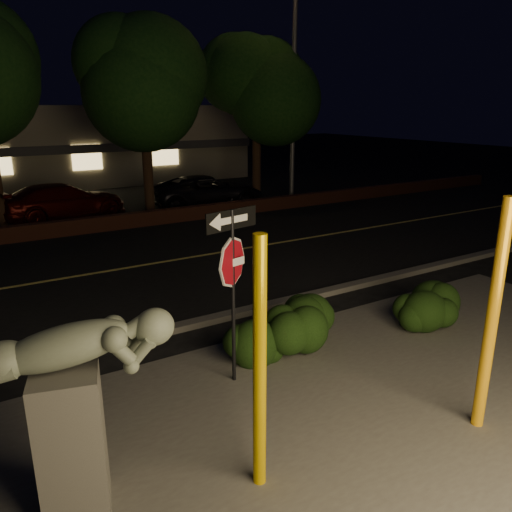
{
  "coord_description": "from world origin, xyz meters",
  "views": [
    {
      "loc": [
        -3.71,
        -5.03,
        3.98
      ],
      "look_at": [
        0.39,
        1.7,
        1.6
      ],
      "focal_mm": 35.0,
      "sensor_mm": 36.0,
      "label": 1
    }
  ],
  "objects_px": {
    "yellow_pole_right": "(492,319)",
    "sculpture": "(71,398)",
    "yellow_pole_left": "(260,368)",
    "parked_car_dark": "(207,191)",
    "streetlight": "(290,61)",
    "signpost": "(233,263)",
    "parked_car_darkred": "(63,201)"
  },
  "relations": [
    {
      "from": "yellow_pole_right",
      "to": "parked_car_darkred",
      "type": "relative_size",
      "value": 0.67
    },
    {
      "from": "yellow_pole_right",
      "to": "sculpture",
      "type": "xyz_separation_m",
      "value": [
        -4.7,
        1.21,
        -0.19
      ]
    },
    {
      "from": "sculpture",
      "to": "parked_car_dark",
      "type": "relative_size",
      "value": 0.47
    },
    {
      "from": "yellow_pole_right",
      "to": "parked_car_dark",
      "type": "relative_size",
      "value": 0.66
    },
    {
      "from": "sculpture",
      "to": "parked_car_darkred",
      "type": "height_order",
      "value": "sculpture"
    },
    {
      "from": "sculpture",
      "to": "signpost",
      "type": "bearing_deg",
      "value": 43.49
    },
    {
      "from": "yellow_pole_left",
      "to": "parked_car_darkred",
      "type": "distance_m",
      "value": 15.15
    },
    {
      "from": "sculpture",
      "to": "parked_car_dark",
      "type": "height_order",
      "value": "sculpture"
    },
    {
      "from": "sculpture",
      "to": "parked_car_dark",
      "type": "distance_m",
      "value": 16.1
    },
    {
      "from": "yellow_pole_right",
      "to": "parked_car_dark",
      "type": "distance_m",
      "value": 15.48
    },
    {
      "from": "signpost",
      "to": "streetlight",
      "type": "height_order",
      "value": "streetlight"
    },
    {
      "from": "parked_car_darkred",
      "to": "parked_car_dark",
      "type": "xyz_separation_m",
      "value": [
        5.51,
        -0.63,
        -0.02
      ]
    },
    {
      "from": "sculpture",
      "to": "parked_car_darkred",
      "type": "bearing_deg",
      "value": 94.41
    },
    {
      "from": "yellow_pole_right",
      "to": "streetlight",
      "type": "bearing_deg",
      "value": 64.19
    },
    {
      "from": "yellow_pole_left",
      "to": "sculpture",
      "type": "relative_size",
      "value": 1.33
    },
    {
      "from": "yellow_pole_left",
      "to": "yellow_pole_right",
      "type": "distance_m",
      "value": 3.02
    },
    {
      "from": "streetlight",
      "to": "parked_car_darkred",
      "type": "xyz_separation_m",
      "value": [
        -8.79,
        1.68,
        -5.01
      ]
    },
    {
      "from": "signpost",
      "to": "streetlight",
      "type": "relative_size",
      "value": 0.28
    },
    {
      "from": "signpost",
      "to": "sculpture",
      "type": "xyz_separation_m",
      "value": [
        -2.53,
        -1.38,
        -0.56
      ]
    },
    {
      "from": "yellow_pole_left",
      "to": "parked_car_dark",
      "type": "xyz_separation_m",
      "value": [
        6.45,
        14.46,
        -0.78
      ]
    },
    {
      "from": "sculpture",
      "to": "parked_car_darkred",
      "type": "xyz_separation_m",
      "value": [
        2.69,
        14.48,
        -0.66
      ]
    },
    {
      "from": "yellow_pole_left",
      "to": "signpost",
      "type": "height_order",
      "value": "yellow_pole_left"
    },
    {
      "from": "signpost",
      "to": "parked_car_darkred",
      "type": "bearing_deg",
      "value": 76.87
    },
    {
      "from": "sculpture",
      "to": "streetlight",
      "type": "xyz_separation_m",
      "value": [
        11.48,
        12.8,
        4.35
      ]
    },
    {
      "from": "streetlight",
      "to": "parked_car_darkred",
      "type": "height_order",
      "value": "streetlight"
    },
    {
      "from": "yellow_pole_left",
      "to": "parked_car_dark",
      "type": "distance_m",
      "value": 15.86
    },
    {
      "from": "yellow_pole_right",
      "to": "parked_car_darkred",
      "type": "xyz_separation_m",
      "value": [
        -2.01,
        15.69,
        -0.85
      ]
    },
    {
      "from": "yellow_pole_left",
      "to": "yellow_pole_right",
      "type": "xyz_separation_m",
      "value": [
        2.96,
        -0.6,
        0.09
      ]
    },
    {
      "from": "yellow_pole_right",
      "to": "parked_car_darkred",
      "type": "distance_m",
      "value": 15.85
    },
    {
      "from": "parked_car_dark",
      "to": "parked_car_darkred",
      "type": "bearing_deg",
      "value": 90.73
    },
    {
      "from": "parked_car_darkred",
      "to": "yellow_pole_left",
      "type": "bearing_deg",
      "value": 165.54
    },
    {
      "from": "yellow_pole_left",
      "to": "streetlight",
      "type": "bearing_deg",
      "value": 54.04
    }
  ]
}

